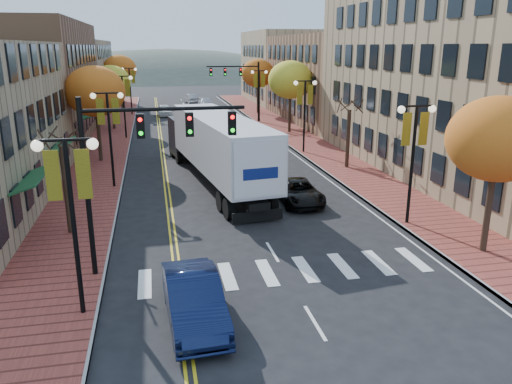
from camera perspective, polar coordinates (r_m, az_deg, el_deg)
ground at (r=18.70m, az=4.80°, el=-11.57°), size 200.00×200.00×0.00m
sidewalk_left at (r=49.26m, az=-16.41°, el=5.55°), size 4.00×85.00×0.15m
sidewalk_right at (r=50.99m, az=4.27°, el=6.52°), size 4.00×85.00×0.15m
building_left_mid at (r=53.32m, az=-25.37°, el=11.34°), size 12.00×24.00×11.00m
building_left_far at (r=77.87m, az=-21.15°, el=12.35°), size 12.00×26.00×9.50m
building_right_near at (r=39.47m, az=25.27°, el=13.05°), size 15.00×28.00×15.00m
building_right_mid at (r=62.45m, az=10.55°, el=12.65°), size 15.00×24.00×10.00m
building_right_far at (r=83.21m, az=4.77°, el=14.06°), size 15.00×20.00×11.00m
tree_left_a at (r=25.03m, az=-20.83°, el=0.23°), size 0.28×0.28×4.20m
tree_left_b at (r=40.16m, az=-17.92°, el=10.88°), size 4.48×4.48×7.21m
tree_left_c at (r=56.09m, az=-16.27°, el=11.95°), size 4.16×4.16×6.69m
tree_left_d at (r=73.99m, az=-15.31°, el=13.36°), size 4.61×4.61×7.42m
tree_right_a at (r=22.85m, az=25.92°, el=5.44°), size 4.16×4.16×6.69m
tree_right_b at (r=37.10m, az=10.47°, el=6.01°), size 0.28×0.28×4.20m
tree_right_c at (r=51.80m, az=3.94°, el=12.67°), size 4.48×4.48×7.21m
tree_right_d at (r=67.33m, az=0.21°, el=13.41°), size 4.35×4.35×7.00m
lamp_left_a at (r=16.64m, az=-20.45°, el=-0.19°), size 1.96×0.36×6.05m
lamp_left_b at (r=32.23m, az=-16.46°, el=7.76°), size 1.96×0.36×6.05m
lamp_left_c at (r=50.08m, az=-14.94°, el=10.72°), size 1.96×0.36×6.05m
lamp_left_d at (r=68.01m, az=-14.21°, el=12.12°), size 1.96×0.36×6.05m
lamp_right_a at (r=25.44m, az=17.61°, el=5.53°), size 1.96×0.36×6.05m
lamp_right_b at (r=41.91m, az=5.60°, el=10.19°), size 1.96×0.36×6.05m
lamp_right_c at (r=59.28m, az=0.38°, el=12.05°), size 1.96×0.36×6.05m
traffic_mast_near at (r=19.20m, az=-13.41°, el=4.45°), size 6.10×0.35×7.00m
traffic_mast_far at (r=58.84m, az=-1.59°, el=12.62°), size 6.10×0.34×7.00m
semi_truck at (r=32.78m, az=-4.81°, el=5.61°), size 5.32×18.45×4.56m
navy_sedan at (r=16.73m, az=-7.11°, el=-12.05°), size 1.99×5.02×1.63m
black_suv at (r=28.86m, az=4.86°, el=0.05°), size 2.22×4.79×1.33m
car_far_white at (r=66.60m, az=-10.44°, el=9.18°), size 1.97×4.41×1.47m
car_far_silver at (r=74.04m, az=-5.74°, el=10.04°), size 2.14×4.93×1.41m
car_far_oncoming at (r=80.59m, az=-7.38°, el=10.52°), size 2.09×4.63×1.47m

